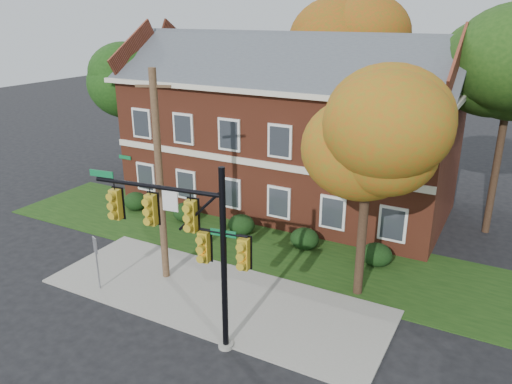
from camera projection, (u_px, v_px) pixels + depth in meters
The scene contains 15 objects.
ground at pixel (199, 309), 19.20m from camera, with size 120.00×120.00×0.00m, color black.
sidewalk at pixel (214, 296), 20.01m from camera, with size 14.00×5.00×0.08m, color gray.
grass_strip at pixel (270, 247), 24.15m from camera, with size 30.00×6.00×0.04m, color #193811.
apartment_building at pixel (287, 120), 28.27m from camera, with size 18.80×8.80×9.74m.
hedge_far_left at pixel (136, 201), 28.58m from camera, with size 1.40×1.26×1.05m, color black.
hedge_left at pixel (186, 212), 27.02m from camera, with size 1.40×1.26×1.05m, color black.
hedge_center at pixel (241, 225), 25.45m from camera, with size 1.40×1.26×1.05m, color black.
hedge_right at pixel (305, 239), 23.88m from camera, with size 1.40×1.26×1.05m, color black.
hedge_far_right at pixel (377, 255), 22.32m from camera, with size 1.40×1.26×1.05m, color black.
tree_near_right at pixel (375, 134), 17.77m from camera, with size 4.50×4.25×8.58m.
tree_left_rear at pixel (139, 81), 31.12m from camera, with size 5.40×5.10×8.88m.
tree_far_rear at pixel (357, 42), 32.83m from camera, with size 6.84×6.46×11.52m.
traffic_signal at pixel (191, 236), 16.03m from camera, with size 5.73×0.93×6.42m.
utility_pole at pixel (160, 179), 19.94m from camera, with size 1.31×0.61×8.83m.
sign_post at pixel (96, 255), 19.97m from camera, with size 0.33×0.18×2.36m.
Camera 1 is at (9.78, -13.47, 10.79)m, focal length 35.00 mm.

